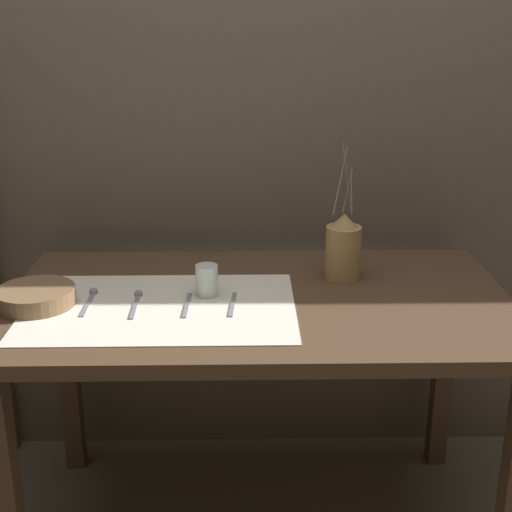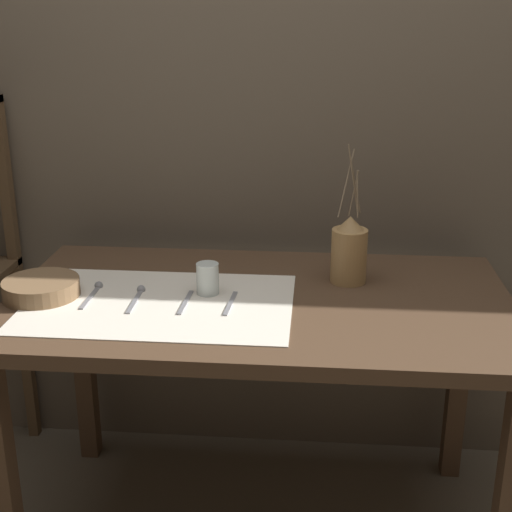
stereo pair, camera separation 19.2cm
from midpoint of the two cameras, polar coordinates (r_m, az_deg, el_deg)
stone_wall_back at (r=2.34m, az=3.71°, el=11.19°), size 7.00×0.06×2.40m
wooden_table at (r=2.01m, az=3.01°, el=-5.87°), size 1.39×0.78×0.77m
linen_cloth at (r=1.93m, az=-4.94°, el=-3.83°), size 0.72×0.47×0.00m
pitcher_with_flowers at (r=2.07m, az=10.11°, el=0.32°), size 0.10×0.10×0.41m
wooden_bowl at (r=2.02m, az=-14.23°, el=-2.58°), size 0.21×0.21×0.05m
glass_tumbler_near at (r=1.97m, az=-1.10°, el=-1.87°), size 0.06×0.06×0.09m
spoon_outer at (r=2.03m, az=-10.08°, el=-2.72°), size 0.02×0.17×0.02m
spoon_inner at (r=1.98m, az=-6.63°, el=-3.05°), size 0.02×0.17×0.02m
knife_center at (r=1.92m, az=-2.82°, el=-3.78°), size 0.02×0.16×0.00m
fork_outer at (r=1.91m, az=0.82°, el=-3.86°), size 0.02×0.16×0.00m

